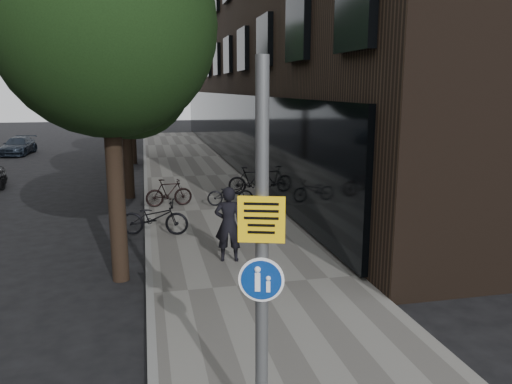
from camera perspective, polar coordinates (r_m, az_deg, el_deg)
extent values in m
plane|color=black|center=(7.65, 4.62, -20.67)|extent=(120.00, 120.00, 0.00)
cube|color=slate|center=(16.79, -4.66, -2.16)|extent=(4.50, 60.00, 0.12)
cube|color=slate|center=(16.64, -12.35, -2.51)|extent=(0.15, 60.00, 0.13)
cylinder|color=black|center=(10.96, -15.59, -1.83)|extent=(0.36, 0.36, 3.20)
sphere|color=black|center=(10.73, -16.73, 17.74)|extent=(4.40, 4.40, 4.40)
sphere|color=black|center=(11.45, -14.12, 12.45)|extent=(2.64, 2.64, 2.64)
cylinder|color=black|center=(19.32, -14.41, 3.99)|extent=(0.36, 0.36, 3.20)
sphere|color=black|center=(19.20, -15.00, 14.99)|extent=(5.00, 5.00, 5.00)
sphere|color=black|center=(19.95, -13.58, 12.05)|extent=(3.00, 3.00, 3.00)
cylinder|color=black|center=(28.27, -13.93, 6.38)|extent=(0.36, 0.36, 3.20)
sphere|color=black|center=(28.18, -14.31, 13.88)|extent=(5.00, 5.00, 5.00)
sphere|color=black|center=(28.95, -13.36, 11.88)|extent=(3.00, 3.00, 3.00)
cylinder|color=#595B5E|center=(5.44, 0.68, -7.82)|extent=(0.14, 0.14, 4.31)
cube|color=#E8B60C|center=(5.30, 0.69, -2.93)|extent=(0.48, 0.18, 0.50)
cylinder|color=navy|center=(5.51, 0.67, -9.70)|extent=(0.42, 0.15, 0.44)
cylinder|color=white|center=(5.51, 0.67, -9.70)|extent=(0.48, 0.16, 0.50)
imported|color=black|center=(11.60, -3.17, -3.68)|extent=(0.72, 0.55, 1.77)
imported|color=black|center=(17.18, -2.97, -0.20)|extent=(1.63, 0.71, 0.83)
imported|color=black|center=(18.95, -0.54, 1.30)|extent=(1.83, 0.97, 1.06)
imported|color=black|center=(14.02, -11.54, -2.86)|extent=(1.97, 1.07, 0.98)
imported|color=black|center=(17.32, -9.93, -0.06)|extent=(1.61, 0.58, 0.95)
imported|color=#19212D|center=(34.78, -25.52, 4.78)|extent=(1.80, 3.84, 1.09)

